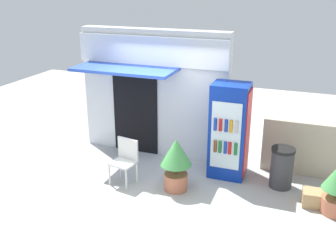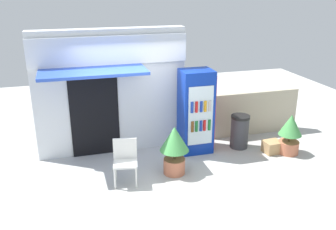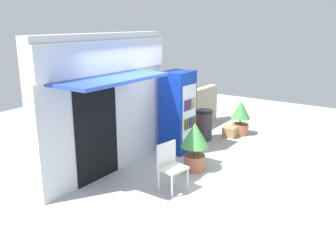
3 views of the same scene
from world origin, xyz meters
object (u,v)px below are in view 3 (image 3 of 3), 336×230
Objects in this scene: cardboard_box at (230,132)px; potted_plant_curbside at (241,116)px; plastic_chair at (170,163)px; potted_plant_near_shop at (195,142)px; drink_cooler at (178,112)px; trash_bin at (204,125)px.

potted_plant_curbside is at bearing -21.06° from cardboard_box.
plastic_chair is 3.78m from potted_plant_curbside.
plastic_chair is 1.01m from potted_plant_near_shop.
cardboard_box is (1.65, -0.60, -0.81)m from drink_cooler.
cardboard_box is at bearing -38.24° from trash_bin.
potted_plant_curbside is at bearing 3.85° from plastic_chair.
plastic_chair is at bearing -163.16° from trash_bin.
potted_plant_near_shop is (-0.78, -0.91, -0.34)m from drink_cooler.
cardboard_box is (-0.33, 0.13, -0.38)m from potted_plant_curbside.
drink_cooler is 2.40× the size of trash_bin.
potted_plant_near_shop is at bearing -176.23° from potted_plant_curbside.
potted_plant_near_shop reaches higher than cardboard_box.
plastic_chair is at bearing -173.68° from cardboard_box.
trash_bin is at bearing 23.26° from potted_plant_near_shop.
drink_cooler is 1.24m from potted_plant_near_shop.
drink_cooler reaches higher than potted_plant_curbside.
potted_plant_near_shop is 2.62× the size of cardboard_box.
plastic_chair is 2.27× the size of cardboard_box.
potted_plant_near_shop is 2.00m from trash_bin.
cardboard_box is at bearing 6.32° from plastic_chair.
drink_cooler is 2.16× the size of plastic_chair.
potted_plant_curbside is 0.52m from cardboard_box.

